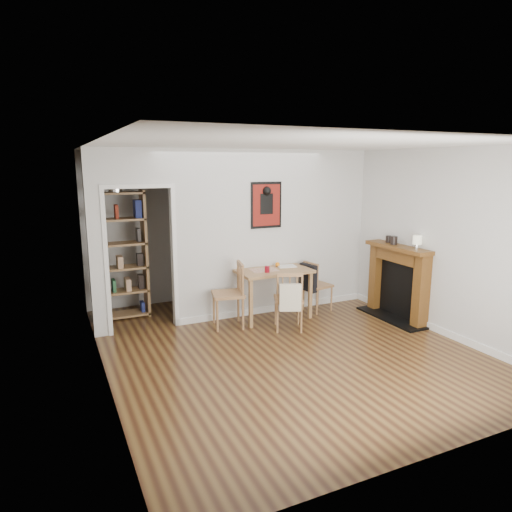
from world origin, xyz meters
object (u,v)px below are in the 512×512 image
bookshelf (119,256)px  red_glass (267,269)px  orange_fruit (277,264)px  chair_left (228,295)px  ceramic_jar_b (389,239)px  chair_front (288,300)px  fireplace (398,280)px  dining_table (273,275)px  mantel_lamp (417,241)px  chair_right (317,285)px  notebook (286,266)px  ceramic_jar_a (394,240)px

bookshelf → red_glass: size_ratio=20.61×
orange_fruit → chair_left: bearing=-165.8°
ceramic_jar_b → chair_front: bearing=-179.9°
red_glass → fireplace: bearing=-19.8°
orange_fruit → dining_table: bearing=-140.0°
chair_left → orange_fruit: bearing=14.2°
fireplace → mantel_lamp: mantel_lamp is taller
red_glass → mantel_lamp: bearing=-28.5°
chair_right → chair_front: bearing=-146.1°
chair_front → notebook: 0.79m
chair_left → ceramic_jar_a: size_ratio=7.67×
ceramic_jar_a → bookshelf: bearing=155.7°
orange_fruit → ceramic_jar_a: size_ratio=0.56×
fireplace → ceramic_jar_b: bearing=90.5°
notebook → ceramic_jar_a: 1.71m
bookshelf → notebook: 2.61m
chair_left → chair_right: 1.60m
chair_left → ceramic_jar_a: 2.69m
fireplace → ceramic_jar_a: ceramic_jar_a is taller
chair_front → notebook: size_ratio=3.09×
notebook → fireplace: bearing=-31.8°
dining_table → ceramic_jar_b: (1.76, -0.58, 0.53)m
dining_table → ceramic_jar_a: bearing=-23.7°
chair_front → notebook: (0.31, 0.65, 0.33)m
ceramic_jar_a → dining_table: bearing=156.3°
dining_table → notebook: size_ratio=3.97×
fireplace → mantel_lamp: (-0.01, -0.35, 0.67)m
chair_right → red_glass: bearing=-172.0°
chair_left → mantel_lamp: 2.87m
mantel_lamp → ceramic_jar_a: mantel_lamp is taller
fireplace → red_glass: bearing=160.2°
chair_right → mantel_lamp: mantel_lamp is taller
dining_table → chair_front: 0.63m
chair_right → red_glass: size_ratio=8.64×
chair_left → orange_fruit: chair_left is taller
dining_table → ceramic_jar_b: 1.92m
chair_left → chair_front: chair_left is taller
red_glass → mantel_lamp: (1.92, -1.04, 0.46)m
chair_front → ceramic_jar_a: 1.92m
chair_left → red_glass: chair_left is taller
fireplace → notebook: size_ratio=4.36×
chair_right → mantel_lamp: bearing=-51.5°
mantel_lamp → chair_right: bearing=128.5°
orange_fruit → notebook: (0.13, -0.06, -0.03)m
chair_right → bookshelf: bearing=161.2°
chair_right → mantel_lamp: (0.94, -1.18, 0.85)m
red_glass → chair_front: bearing=-72.4°
chair_left → mantel_lamp: size_ratio=4.85×
ceramic_jar_b → orange_fruit: bearing=156.3°
orange_fruit → bookshelf: bearing=159.5°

